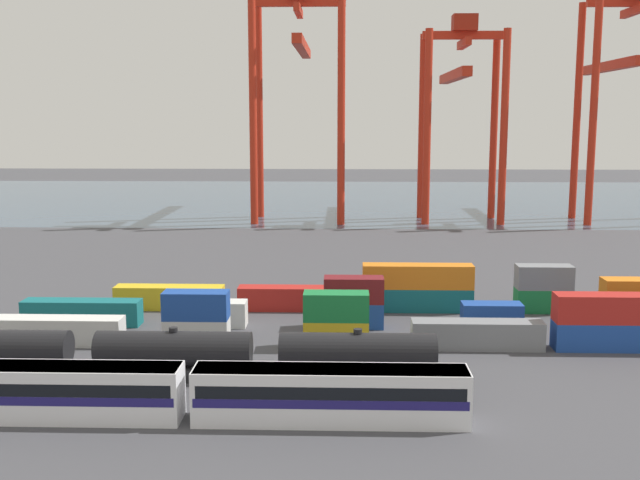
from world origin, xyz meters
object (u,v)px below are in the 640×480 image
object	(u,v)px
freight_tank_row	(174,354)
shipping_container_3	(336,333)
passenger_train	(188,391)
gantry_crane_east	(625,82)
shipping_container_1	(197,332)
shipping_container_23	(293,298)
shipping_container_17	(631,317)
gantry_crane_west	(300,76)
gantry_crane_central	(460,97)

from	to	relation	value
freight_tank_row	shipping_container_3	xyz separation A→B (m)	(13.14, 9.13, -0.73)
passenger_train	shipping_container_3	xyz separation A→B (m)	(10.25, 17.87, -0.84)
gantry_crane_east	shipping_container_3	bearing A→B (deg)	-122.14
passenger_train	freight_tank_row	bearing A→B (deg)	108.30
passenger_train	shipping_container_1	distance (m)	18.11
shipping_container_23	shipping_container_3	bearing A→B (deg)	-70.31
shipping_container_17	gantry_crane_west	size ratio (longest dim) A/B	0.13
freight_tank_row	gantry_crane_west	bearing A→B (deg)	87.46
shipping_container_1	shipping_container_17	xyz separation A→B (m)	(42.73, 6.94, 0.00)
passenger_train	gantry_crane_central	size ratio (longest dim) A/B	0.95
gantry_crane_central	freight_tank_row	bearing A→B (deg)	-110.39
gantry_crane_west	shipping_container_1	bearing A→B (deg)	-92.73
shipping_container_3	shipping_container_23	xyz separation A→B (m)	(-4.96, 13.87, 0.00)
passenger_train	gantry_crane_east	world-z (taller)	gantry_crane_east
shipping_container_1	shipping_container_23	size ratio (longest dim) A/B	0.50
gantry_crane_central	gantry_crane_east	bearing A→B (deg)	-0.73
passenger_train	shipping_container_1	bearing A→B (deg)	98.89
freight_tank_row	gantry_crane_east	size ratio (longest dim) A/B	0.90
passenger_train	freight_tank_row	world-z (taller)	freight_tank_row
freight_tank_row	shipping_container_23	world-z (taller)	freight_tank_row
shipping_container_23	shipping_container_17	bearing A→B (deg)	-11.32
gantry_crane_west	gantry_crane_central	xyz separation A→B (m)	(33.14, -0.13, -4.17)
gantry_crane_east	freight_tank_row	bearing A→B (deg)	-125.06
gantry_crane_east	gantry_crane_central	bearing A→B (deg)	179.27
freight_tank_row	shipping_container_17	distance (m)	45.75
shipping_container_1	gantry_crane_west	size ratio (longest dim) A/B	0.13
shipping_container_23	gantry_crane_central	bearing A→B (deg)	69.38
freight_tank_row	gantry_crane_west	size ratio (longest dim) A/B	0.89
shipping_container_17	gantry_crane_west	world-z (taller)	gantry_crane_west
gantry_crane_central	gantry_crane_east	size ratio (longest dim) A/B	0.87
gantry_crane_central	shipping_container_1	bearing A→B (deg)	-112.17
gantry_crane_west	freight_tank_row	bearing A→B (deg)	-92.54
passenger_train	shipping_container_3	size ratio (longest dim) A/B	6.52
gantry_crane_east	shipping_container_1	bearing A→B (deg)	-127.61
freight_tank_row	shipping_container_1	size ratio (longest dim) A/B	7.06
shipping_container_1	shipping_container_23	world-z (taller)	same
gantry_crane_west	gantry_crane_central	distance (m)	33.41
passenger_train	shipping_container_1	xyz separation A→B (m)	(-2.79, 17.87, -0.84)
gantry_crane_central	gantry_crane_east	xyz separation A→B (m)	(33.14, -0.42, 2.91)
shipping_container_23	gantry_crane_central	size ratio (longest dim) A/B	0.29
freight_tank_row	gantry_crane_east	world-z (taller)	gantry_crane_east
shipping_container_23	freight_tank_row	bearing A→B (deg)	-109.58
shipping_container_23	gantry_crane_west	bearing A→B (deg)	92.69
shipping_container_3	gantry_crane_west	world-z (taller)	gantry_crane_west
passenger_train	shipping_container_23	xyz separation A→B (m)	(5.29, 31.75, -0.84)
shipping_container_17	shipping_container_1	bearing A→B (deg)	-170.78
shipping_container_17	gantry_crane_west	distance (m)	97.76
shipping_container_23	gantry_crane_west	xyz separation A→B (m)	(-3.68, 78.43, 28.31)
gantry_crane_west	gantry_crane_east	xyz separation A→B (m)	(66.29, -0.55, -1.26)
shipping_container_3	gantry_crane_west	size ratio (longest dim) A/B	0.13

